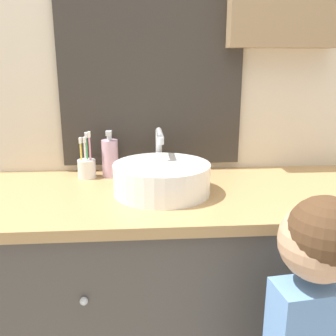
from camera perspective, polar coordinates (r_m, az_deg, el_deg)
The scene contains 6 objects.
wall_back at distance 1.56m, azimuth 2.59°, elevation 17.66°, with size 3.20×0.18×2.50m.
vanity_counter at distance 1.49m, azimuth 2.96°, elevation -18.11°, with size 1.50×0.59×0.80m.
sink_basin at distance 1.29m, azimuth -0.93°, elevation -1.41°, with size 0.33×0.38×0.20m.
toothbrush_holder at distance 1.49m, azimuth -12.29°, elevation 0.22°, with size 0.07×0.07×0.18m.
soap_dispenser at distance 1.48m, azimuth -8.81°, elevation 1.57°, with size 0.06×0.06×0.18m.
child_figure at distance 1.06m, azimuth 20.85°, elevation -21.09°, with size 0.20×0.46×0.95m.
Camera 1 is at (-0.17, -0.93, 1.23)m, focal length 40.00 mm.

